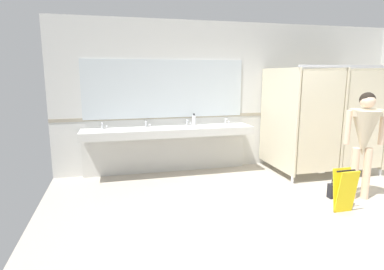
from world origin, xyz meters
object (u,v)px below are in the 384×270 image
(person_standing, at_px, (364,133))
(handbag, at_px, (336,190))
(soap_dispenser, at_px, (194,120))
(wet_floor_sign, at_px, (345,190))

(person_standing, xyz_separation_m, handbag, (-0.30, 0.11, -0.88))
(person_standing, height_order, soap_dispenser, person_standing)
(person_standing, relative_size, soap_dispenser, 7.15)
(handbag, distance_m, soap_dispenser, 2.72)
(handbag, relative_size, wet_floor_sign, 0.60)
(soap_dispenser, height_order, wet_floor_sign, soap_dispenser)
(handbag, height_order, wet_floor_sign, wet_floor_sign)
(person_standing, bearing_deg, soap_dispenser, 135.63)
(handbag, bearing_deg, person_standing, -20.58)
(soap_dispenser, bearing_deg, wet_floor_sign, -57.53)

